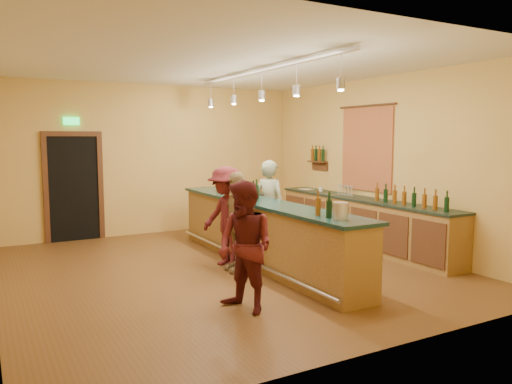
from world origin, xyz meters
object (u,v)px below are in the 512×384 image
bar_stool (252,210)px  customer_a (245,247)px  tasting_bar (262,228)px  customer_b (237,222)px  customer_c (227,216)px  bartender (270,206)px  back_counter (362,222)px

bar_stool → customer_a: bearing=-119.4°
tasting_bar → customer_b: size_ratio=3.27×
customer_c → bar_stool: customer_c is taller
customer_a → bar_stool: size_ratio=2.31×
bartender → bar_stool: 1.63m
bartender → customer_b: size_ratio=1.07×
bar_stool → back_counter: bearing=-57.4°
customer_a → bartender: bearing=126.4°
back_counter → customer_b: (-2.85, -0.38, 0.29)m
tasting_bar → customer_b: (-0.55, -0.20, 0.17)m
tasting_bar → bar_stool: (1.01, 2.20, -0.07)m
back_counter → customer_b: 2.89m
customer_a → back_counter: bearing=102.1°
tasting_bar → bartender: 0.89m
tasting_bar → bar_stool: size_ratio=7.47×
customer_b → customer_a: bearing=-18.7°
bartender → customer_b: bartender is taller
customer_a → bar_stool: (2.29, 4.08, -0.25)m
customer_b → customer_c: (0.00, 0.38, 0.03)m
bartender → customer_a: bartender is taller
bar_stool → tasting_bar: bearing=-114.6°
customer_b → bar_stool: customer_b is taller
back_counter → tasting_bar: 2.31m
back_counter → tasting_bar: bearing=-175.5°
bar_stool → customer_c: bearing=-127.6°
bartender → customer_b: bearing=104.5°
customer_b → tasting_bar: bearing=115.1°
bartender → bar_stool: bearing=-40.1°
tasting_bar → back_counter: bearing=4.5°
customer_b → bar_stool: (1.56, 2.40, -0.24)m
tasting_bar → customer_a: size_ratio=3.23×
back_counter → bartender: bearing=164.6°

